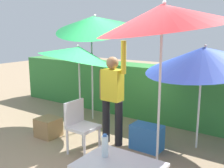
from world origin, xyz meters
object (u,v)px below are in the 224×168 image
at_px(umbrella_yellow, 204,57).
at_px(cooler_box, 147,137).
at_px(umbrella_navy, 79,54).
at_px(umbrella_rainbow, 163,17).
at_px(umbrella_orange, 93,23).
at_px(bottle_water, 105,146).
at_px(chair_plastic, 80,124).
at_px(person_vendor, 112,94).
at_px(crate_cardboard, 48,127).

relative_size(umbrella_yellow, cooler_box, 3.68).
bearing_deg(cooler_box, umbrella_navy, -178.41).
distance_m(umbrella_rainbow, umbrella_orange, 2.48).
bearing_deg(cooler_box, bottle_water, -76.02).
relative_size(umbrella_yellow, chair_plastic, 2.24).
relative_size(umbrella_rainbow, umbrella_yellow, 1.29).
bearing_deg(cooler_box, umbrella_yellow, 36.31).
xyz_separation_m(umbrella_orange, umbrella_navy, (0.22, -0.75, -0.59)).
bearing_deg(umbrella_yellow, umbrella_navy, -165.48).
distance_m(umbrella_orange, bottle_water, 3.63).
bearing_deg(umbrella_navy, umbrella_orange, 106.49).
relative_size(umbrella_yellow, person_vendor, 1.06).
relative_size(umbrella_yellow, crate_cardboard, 4.77).
bearing_deg(chair_plastic, cooler_box, 40.45).
relative_size(umbrella_rainbow, umbrella_navy, 1.32).
height_order(umbrella_rainbow, chair_plastic, umbrella_rainbow).
bearing_deg(umbrella_orange, crate_cardboard, -95.51).
height_order(umbrella_rainbow, person_vendor, umbrella_rainbow).
relative_size(umbrella_orange, person_vendor, 1.41).
xyz_separation_m(umbrella_rainbow, person_vendor, (-1.08, 0.36, -1.30)).
bearing_deg(umbrella_rainbow, person_vendor, 161.40).
height_order(umbrella_orange, crate_cardboard, umbrella_orange).
relative_size(chair_plastic, crate_cardboard, 2.13).
bearing_deg(crate_cardboard, umbrella_navy, 57.70).
relative_size(umbrella_rainbow, crate_cardboard, 6.16).
bearing_deg(chair_plastic, umbrella_rainbow, 10.36).
xyz_separation_m(crate_cardboard, bottle_water, (2.31, -1.29, 0.71)).
distance_m(umbrella_navy, crate_cardboard, 1.56).
relative_size(umbrella_rainbow, cooler_box, 4.76).
bearing_deg(umbrella_orange, bottle_water, -49.77).
xyz_separation_m(umbrella_rainbow, crate_cardboard, (-2.29, -0.08, -2.04)).
bearing_deg(umbrella_orange, umbrella_navy, -73.51).
relative_size(umbrella_orange, crate_cardboard, 6.33).
distance_m(umbrella_rainbow, crate_cardboard, 3.07).
relative_size(chair_plastic, bottle_water, 3.71).
distance_m(umbrella_rainbow, umbrella_yellow, 1.24).
bearing_deg(umbrella_navy, bottle_water, -43.06).
bearing_deg(person_vendor, umbrella_orange, 142.01).
relative_size(cooler_box, crate_cardboard, 1.30).
height_order(umbrella_navy, bottle_water, umbrella_navy).
distance_m(person_vendor, cooler_box, 0.97).
height_order(person_vendor, chair_plastic, person_vendor).
bearing_deg(bottle_water, cooler_box, 103.98).
bearing_deg(person_vendor, umbrella_yellow, 26.55).
relative_size(crate_cardboard, bottle_water, 1.74).
bearing_deg(person_vendor, crate_cardboard, -159.83).
height_order(umbrella_rainbow, umbrella_yellow, umbrella_rainbow).
relative_size(chair_plastic, cooler_box, 1.64).
xyz_separation_m(umbrella_yellow, umbrella_navy, (-2.23, -0.58, -0.01)).
relative_size(umbrella_navy, person_vendor, 1.04).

